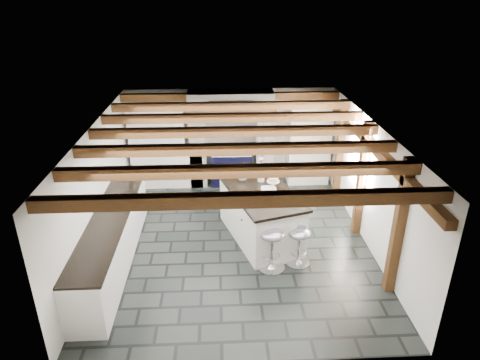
{
  "coord_description": "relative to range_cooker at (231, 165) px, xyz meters",
  "views": [
    {
      "loc": [
        -0.29,
        -7.1,
        4.52
      ],
      "look_at": [
        0.1,
        0.4,
        1.1
      ],
      "focal_mm": 32.0,
      "sensor_mm": 36.0,
      "label": 1
    }
  ],
  "objects": [
    {
      "name": "bar_stool_far",
      "position": [
        0.58,
        -3.61,
        0.08
      ],
      "size": [
        0.54,
        0.54,
        0.89
      ],
      "rotation": [
        0.0,
        0.0,
        0.28
      ],
      "color": "silver",
      "rests_on": "ground"
    },
    {
      "name": "bar_stool_near",
      "position": [
        1.07,
        -3.5,
        0.03
      ],
      "size": [
        0.48,
        0.48,
        0.79
      ],
      "rotation": [
        0.0,
        0.0,
        -0.3
      ],
      "color": "silver",
      "rests_on": "ground"
    },
    {
      "name": "kitchen_island",
      "position": [
        0.47,
        -2.59,
        0.06
      ],
      "size": [
        1.64,
        2.29,
        1.36
      ],
      "rotation": [
        0.0,
        0.0,
        0.3
      ],
      "color": "white",
      "rests_on": "ground"
    },
    {
      "name": "ground",
      "position": [
        0.0,
        -2.68,
        -0.47
      ],
      "size": [
        6.0,
        6.0,
        0.0
      ],
      "primitive_type": "plane",
      "color": "black",
      "rests_on": "ground"
    },
    {
      "name": "room_shell",
      "position": [
        -0.61,
        -1.26,
        0.6
      ],
      "size": [
        6.0,
        6.03,
        6.0
      ],
      "color": "white",
      "rests_on": "ground"
    },
    {
      "name": "range_cooker",
      "position": [
        0.0,
        0.0,
        0.0
      ],
      "size": [
        1.0,
        0.63,
        0.99
      ],
      "color": "black",
      "rests_on": "ground"
    }
  ]
}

